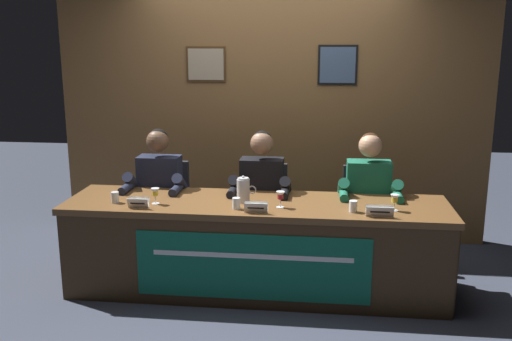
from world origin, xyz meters
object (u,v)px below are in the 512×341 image
Objects in this scene: nameplate_left at (138,203)px; water_cup_center at (236,204)px; water_pitcher_central at (243,190)px; panelist_center at (261,193)px; conference_table at (254,235)px; nameplate_right at (380,211)px; juice_glass_right at (395,200)px; panelist_right at (369,196)px; juice_glass_center at (280,196)px; chair_left at (165,213)px; nameplate_center at (256,207)px; chair_right at (365,221)px; panelist_left at (157,190)px; chair_center at (263,217)px; water_cup_right at (353,207)px; juice_glass_left at (155,193)px; water_cup_left at (115,198)px.

nameplate_left is 0.73m from water_cup_center.
water_pitcher_central is at bearing 81.68° from water_cup_center.
panelist_center reaches higher than water_pitcher_central.
nameplate_right is at bearing -10.17° from conference_table.
conference_table is 0.36m from water_pitcher_central.
water_cup_center is at bearing -98.32° from water_pitcher_central.
panelist_center is 1.14m from juice_glass_right.
panelist_right is at bearing 92.43° from nameplate_right.
juice_glass_center is 0.59× the size of water_pitcher_central.
conference_table is 3.34× the size of chair_left.
panelist_center reaches higher than water_cup_center.
chair_right is at bearing 44.07° from nameplate_center.
panelist_left is 1.19m from juice_glass_center.
water_cup_right is at bearing -44.91° from chair_center.
nameplate_right is at bearing -14.39° from water_pitcher_central.
nameplate_center is 1.07m from panelist_right.
chair_center reaches higher than juice_glass_left.
juice_glass_left is at bearing -137.57° from chair_center.
conference_table is 14.11× the size of water_pitcher_central.
juice_glass_right is (1.92, -0.67, 0.38)m from chair_left.
water_cup_right reaches higher than nameplate_center.
nameplate_center is 2.00× the size of water_cup_right.
water_pitcher_central is (0.79, -0.36, 0.12)m from panelist_left.
chair_right is at bearing 0.00° from chair_left.
nameplate_center is (0.03, -0.17, 0.27)m from conference_table.
water_cup_left is at bearing -177.95° from conference_table.
panelist_right is at bearing 107.35° from juice_glass_right.
juice_glass_center is at bearing 7.26° from nameplate_left.
conference_table is at bearing 2.05° from water_cup_left.
panelist_center reaches higher than juice_glass_center.
nameplate_left is at bearing -175.60° from juice_glass_right.
water_cup_left is 2.11m from juice_glass_right.
panelist_center is 0.40m from water_pitcher_central.
conference_table is 18.99× the size of nameplate_left.
nameplate_right reaches higher than conference_table.
chair_left reaches higher than juice_glass_left.
panelist_right is at bearing 20.32° from water_pitcher_central.
juice_glass_right is (0.12, 0.16, 0.05)m from nameplate_right.
conference_table is 17.43× the size of nameplate_center.
conference_table is 2.44× the size of panelist_center.
chair_left is at bearing 74.88° from water_cup_left.
juice_glass_left is (0.13, -0.69, 0.38)m from chair_left.
water_pitcher_central is (0.03, 0.19, 0.06)m from water_cup_center.
water_cup_center is (0.76, -0.75, 0.34)m from chair_left.
nameplate_center is 0.88× the size of nameplate_right.
water_cup_left is 0.95m from water_cup_center.
juice_glass_left is 1.68m from nameplate_right.
nameplate_center is 0.23m from juice_glass_center.
juice_glass_left is 0.67m from water_pitcher_central.
nameplate_right is (0.91, -0.62, 0.06)m from panelist_center.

